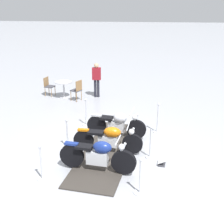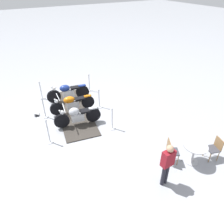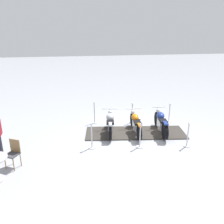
{
  "view_description": "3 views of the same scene",
  "coord_description": "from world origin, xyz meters",
  "px_view_note": "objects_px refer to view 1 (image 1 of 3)",
  "views": [
    {
      "loc": [
        9.16,
        0.81,
        4.94
      ],
      "look_at": [
        -1.39,
        0.03,
        0.84
      ],
      "focal_mm": 52.31,
      "sensor_mm": 36.0,
      "label": 1
    },
    {
      "loc": [
        -8.56,
        2.69,
        5.74
      ],
      "look_at": [
        -1.78,
        -1.19,
        0.6
      ],
      "focal_mm": 33.81,
      "sensor_mm": 36.0,
      "label": 2
    },
    {
      "loc": [
        -2.97,
        -9.1,
        4.29
      ],
      "look_at": [
        -1.09,
        0.0,
        1.1
      ],
      "focal_mm": 36.24,
      "sensor_mm": 36.0,
      "label": 3
    }
  ],
  "objects_px": {
    "stanchion_right_rear": "(158,122)",
    "cafe_chair_across_table": "(48,85)",
    "motorcycle_copper": "(109,138)",
    "bystander_person": "(97,77)",
    "info_placard": "(162,162)",
    "cafe_chair_near_table": "(77,89)",
    "motorcycle_navy": "(98,155)",
    "cafe_table": "(64,85)",
    "motorcycle_chrome": "(117,124)",
    "stanchion_left_mid": "(68,139)",
    "stanchion_right_mid": "(150,146)",
    "stanchion_left_front": "(42,167)",
    "stanchion_right_front": "(140,182)",
    "stanchion_left_rear": "(86,116)"
  },
  "relations": [
    {
      "from": "stanchion_left_front",
      "to": "cafe_table",
      "type": "height_order",
      "value": "stanchion_left_front"
    },
    {
      "from": "motorcycle_navy",
      "to": "stanchion_left_rear",
      "type": "height_order",
      "value": "motorcycle_navy"
    },
    {
      "from": "info_placard",
      "to": "cafe_chair_near_table",
      "type": "distance_m",
      "value": 6.51
    },
    {
      "from": "info_placard",
      "to": "stanchion_right_mid",
      "type": "bearing_deg",
      "value": -129.69
    },
    {
      "from": "motorcycle_chrome",
      "to": "stanchion_left_mid",
      "type": "height_order",
      "value": "motorcycle_chrome"
    },
    {
      "from": "stanchion_left_mid",
      "to": "cafe_chair_near_table",
      "type": "bearing_deg",
      "value": -174.0
    },
    {
      "from": "motorcycle_copper",
      "to": "stanchion_left_rear",
      "type": "relative_size",
      "value": 2.08
    },
    {
      "from": "motorcycle_navy",
      "to": "motorcycle_copper",
      "type": "relative_size",
      "value": 1.01
    },
    {
      "from": "stanchion_right_mid",
      "to": "stanchion_right_front",
      "type": "distance_m",
      "value": 1.92
    },
    {
      "from": "stanchion_left_rear",
      "to": "info_placard",
      "type": "height_order",
      "value": "stanchion_left_rear"
    },
    {
      "from": "stanchion_right_rear",
      "to": "bystander_person",
      "type": "xyz_separation_m",
      "value": [
        -3.83,
        -2.64,
        0.57
      ]
    },
    {
      "from": "motorcycle_copper",
      "to": "info_placard",
      "type": "bearing_deg",
      "value": -15.12
    },
    {
      "from": "bystander_person",
      "to": "stanchion_left_front",
      "type": "bearing_deg",
      "value": -7.84
    },
    {
      "from": "stanchion_left_rear",
      "to": "stanchion_right_mid",
      "type": "xyz_separation_m",
      "value": [
        2.34,
        2.33,
        0.03
      ]
    },
    {
      "from": "cafe_chair_across_table",
      "to": "stanchion_left_mid",
      "type": "bearing_deg",
      "value": -53.17
    },
    {
      "from": "stanchion_right_mid",
      "to": "stanchion_left_front",
      "type": "height_order",
      "value": "stanchion_right_mid"
    },
    {
      "from": "stanchion_left_rear",
      "to": "cafe_table",
      "type": "relative_size",
      "value": 1.28
    },
    {
      "from": "stanchion_right_front",
      "to": "bystander_person",
      "type": "height_order",
      "value": "bystander_person"
    },
    {
      "from": "motorcycle_chrome",
      "to": "stanchion_left_rear",
      "type": "distance_m",
      "value": 1.59
    },
    {
      "from": "motorcycle_copper",
      "to": "bystander_person",
      "type": "height_order",
      "value": "bystander_person"
    },
    {
      "from": "stanchion_right_rear",
      "to": "cafe_chair_across_table",
      "type": "xyz_separation_m",
      "value": [
        -3.85,
        -4.96,
        0.11
      ]
    },
    {
      "from": "stanchion_right_rear",
      "to": "stanchion_right_front",
      "type": "relative_size",
      "value": 1.11
    },
    {
      "from": "motorcycle_copper",
      "to": "info_placard",
      "type": "xyz_separation_m",
      "value": [
        0.62,
        1.62,
        -0.44
      ]
    },
    {
      "from": "motorcycle_copper",
      "to": "bystander_person",
      "type": "distance_m",
      "value": 5.61
    },
    {
      "from": "stanchion_left_mid",
      "to": "bystander_person",
      "type": "xyz_separation_m",
      "value": [
        -5.27,
        0.33,
        0.65
      ]
    },
    {
      "from": "motorcycle_navy",
      "to": "cafe_chair_across_table",
      "type": "bearing_deg",
      "value": 125.23
    },
    {
      "from": "bystander_person",
      "to": "cafe_chair_near_table",
      "type": "bearing_deg",
      "value": -55.01
    },
    {
      "from": "cafe_chair_across_table",
      "to": "motorcycle_chrome",
      "type": "bearing_deg",
      "value": -34.79
    },
    {
      "from": "stanchion_right_front",
      "to": "info_placard",
      "type": "height_order",
      "value": "stanchion_right_front"
    },
    {
      "from": "motorcycle_navy",
      "to": "motorcycle_copper",
      "type": "height_order",
      "value": "motorcycle_navy"
    },
    {
      "from": "motorcycle_navy",
      "to": "stanchion_right_rear",
      "type": "xyz_separation_m",
      "value": [
        -2.81,
        1.81,
        -0.12
      ]
    },
    {
      "from": "motorcycle_navy",
      "to": "motorcycle_chrome",
      "type": "distance_m",
      "value": 2.31
    },
    {
      "from": "motorcycle_chrome",
      "to": "cafe_table",
      "type": "bearing_deg",
      "value": 134.08
    },
    {
      "from": "motorcycle_copper",
      "to": "stanchion_left_mid",
      "type": "height_order",
      "value": "stanchion_left_mid"
    },
    {
      "from": "stanchion_right_rear",
      "to": "stanchion_right_mid",
      "type": "distance_m",
      "value": 1.92
    },
    {
      "from": "motorcycle_navy",
      "to": "cafe_chair_across_table",
      "type": "relative_size",
      "value": 2.48
    },
    {
      "from": "info_placard",
      "to": "bystander_person",
      "type": "bearing_deg",
      "value": -146.8
    },
    {
      "from": "cafe_table",
      "to": "stanchion_right_rear",
      "type": "bearing_deg",
      "value": 49.06
    },
    {
      "from": "info_placard",
      "to": "stanchion_right_front",
      "type": "bearing_deg",
      "value": -14.15
    },
    {
      "from": "motorcycle_copper",
      "to": "motorcycle_chrome",
      "type": "height_order",
      "value": "motorcycle_chrome"
    },
    {
      "from": "stanchion_right_mid",
      "to": "stanchion_left_rear",
      "type": "bearing_deg",
      "value": -135.18
    },
    {
      "from": "stanchion_left_rear",
      "to": "bystander_person",
      "type": "relative_size",
      "value": 0.65
    },
    {
      "from": "motorcycle_chrome",
      "to": "stanchion_right_rear",
      "type": "xyz_separation_m",
      "value": [
        -0.53,
        1.42,
        -0.11
      ]
    },
    {
      "from": "stanchion_right_rear",
      "to": "stanchion_left_mid",
      "type": "bearing_deg",
      "value": -64.21
    },
    {
      "from": "cafe_chair_near_table",
      "to": "stanchion_left_front",
      "type": "bearing_deg",
      "value": 122.01
    },
    {
      "from": "stanchion_right_rear",
      "to": "cafe_chair_near_table",
      "type": "distance_m",
      "value": 4.71
    },
    {
      "from": "stanchion_left_mid",
      "to": "cafe_table",
      "type": "distance_m",
      "value": 5.2
    },
    {
      "from": "info_placard",
      "to": "cafe_chair_near_table",
      "type": "relative_size",
      "value": 0.39
    },
    {
      "from": "motorcycle_chrome",
      "to": "cafe_chair_across_table",
      "type": "relative_size",
      "value": 2.32
    },
    {
      "from": "motorcycle_navy",
      "to": "cafe_table",
      "type": "height_order",
      "value": "motorcycle_navy"
    }
  ]
}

